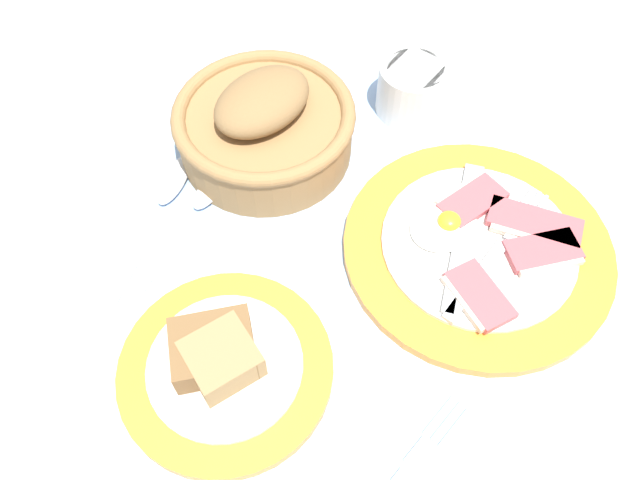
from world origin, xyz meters
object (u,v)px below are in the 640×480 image
bread_plate (223,364)px  teaspoon_near_cup (200,204)px  teaspoon_by_saucer (164,200)px  breakfast_plate (479,246)px  bread_basket (265,125)px  sugar_cup (413,87)px

bread_plate → teaspoon_near_cup: size_ratio=1.12×
teaspoon_by_saucer → teaspoon_near_cup: same height
breakfast_plate → bread_plate: bread_plate is taller
teaspoon_by_saucer → bread_basket: bearing=-39.1°
teaspoon_by_saucer → teaspoon_near_cup: (0.03, -0.02, 0.00)m
bread_plate → sugar_cup: bearing=29.8°
breakfast_plate → bread_basket: bread_basket is taller
sugar_cup → bread_basket: bearing=171.8°
breakfast_plate → sugar_cup: (0.06, 0.20, 0.02)m
breakfast_plate → sugar_cup: sugar_cup is taller
bread_plate → bread_basket: 0.26m
bread_plate → bread_basket: bread_basket is taller
sugar_cup → teaspoon_by_saucer: (-0.31, 0.01, -0.03)m
breakfast_plate → bread_plate: (-0.27, 0.01, 0.01)m
sugar_cup → teaspoon_by_saucer: 0.31m
bread_basket → teaspoon_by_saucer: bearing=-174.9°
sugar_cup → teaspoon_near_cup: 0.28m
breakfast_plate → sugar_cup: bearing=74.7°
bread_basket → teaspoon_near_cup: (-0.10, -0.04, -0.03)m
sugar_cup → bread_basket: bread_basket is taller
teaspoon_near_cup → bread_basket: bearing=-13.8°
breakfast_plate → bread_basket: (-0.12, 0.23, 0.03)m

